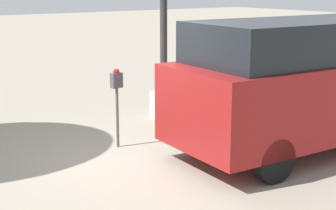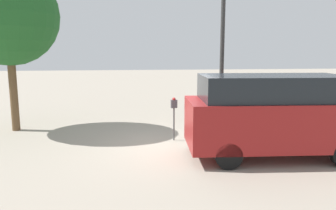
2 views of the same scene
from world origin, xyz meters
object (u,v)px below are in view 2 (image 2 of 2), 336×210
object	(u,v)px
lamp_post	(221,82)
street_tree	(8,16)
parked_van	(274,114)
parking_meter_near	(174,109)

from	to	relation	value
lamp_post	street_tree	bearing A→B (deg)	174.40
street_tree	parked_van	bearing A→B (deg)	-26.40
parked_van	street_tree	distance (m)	9.46
lamp_post	parked_van	bearing A→B (deg)	-80.10
parking_meter_near	street_tree	distance (m)	6.68
parking_meter_near	street_tree	size ratio (longest dim) A/B	0.24
lamp_post	street_tree	xyz separation A→B (m)	(-7.50, 0.74, 2.33)
parking_meter_near	parked_van	distance (m)	3.18
lamp_post	parked_van	size ratio (longest dim) A/B	1.16
parking_meter_near	parked_van	world-z (taller)	parked_van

